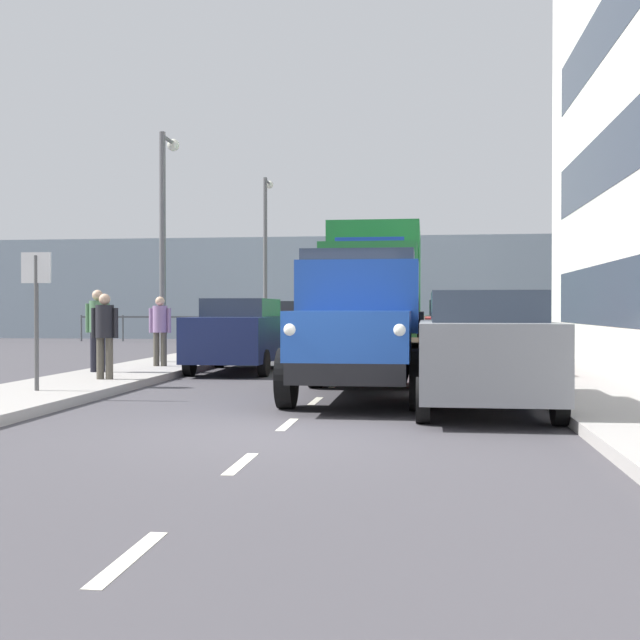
{
  "coord_description": "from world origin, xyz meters",
  "views": [
    {
      "loc": [
        -1.73,
        9.52,
        1.48
      ],
      "look_at": [
        0.36,
        -6.65,
        1.26
      ],
      "focal_mm": 45.46,
      "sensor_mm": 36.0,
      "label": 1
    }
  ],
  "objects": [
    {
      "name": "ground_plane",
      "position": [
        0.0,
        -8.4,
        0.0
      ],
      "size": [
        80.0,
        80.0,
        0.0
      ],
      "primitive_type": "plane",
      "color": "#423F44"
    },
    {
      "name": "sidewalk_left",
      "position": [
        -4.62,
        -8.4,
        0.07
      ],
      "size": [
        2.19,
        36.59,
        0.15
      ],
      "primitive_type": "cube",
      "color": "#9E9993",
      "rests_on": "ground_plane"
    },
    {
      "name": "sidewalk_right",
      "position": [
        4.62,
        -8.4,
        0.07
      ],
      "size": [
        2.19,
        36.59,
        0.15
      ],
      "primitive_type": "cube",
      "color": "#9E9993",
      "rests_on": "ground_plane"
    },
    {
      "name": "road_centreline_markings",
      "position": [
        0.0,
        -7.45,
        0.0
      ],
      "size": [
        0.12,
        31.39,
        0.01
      ],
      "color": "silver",
      "rests_on": "ground_plane"
    },
    {
      "name": "sea_horizon",
      "position": [
        0.0,
        -29.7,
        2.5
      ],
      "size": [
        80.0,
        0.8,
        5.0
      ],
      "primitive_type": "cube",
      "color": "#8C9EAD",
      "rests_on": "ground_plane"
    },
    {
      "name": "seawall_railing",
      "position": [
        -0.0,
        -26.1,
        0.92
      ],
      "size": [
        28.08,
        0.08,
        1.2
      ],
      "color": "#4C5156",
      "rests_on": "ground_plane"
    },
    {
      "name": "truck_vintage_blue",
      "position": [
        -0.67,
        -3.6,
        1.18
      ],
      "size": [
        2.17,
        5.64,
        2.43
      ],
      "color": "black",
      "rests_on": "ground_plane"
    },
    {
      "name": "lorry_cargo_green",
      "position": [
        -0.34,
        -13.91,
        2.08
      ],
      "size": [
        2.58,
        8.2,
        3.87
      ],
      "color": "#1E7033",
      "rests_on": "ground_plane"
    },
    {
      "name": "car_grey_kerbside_near",
      "position": [
        -2.57,
        -2.23,
        0.9
      ],
      "size": [
        1.9,
        4.05,
        1.72
      ],
      "color": "slate",
      "rests_on": "ground_plane"
    },
    {
      "name": "car_red_kerbside_1",
      "position": [
        -2.57,
        -7.96,
        0.89
      ],
      "size": [
        1.76,
        3.96,
        1.72
      ],
      "color": "#B21E1E",
      "rests_on": "ground_plane"
    },
    {
      "name": "car_white_kerbside_2",
      "position": [
        -2.57,
        -13.13,
        0.9
      ],
      "size": [
        1.82,
        4.18,
        1.72
      ],
      "color": "white",
      "rests_on": "ground_plane"
    },
    {
      "name": "car_navy_oppositeside_0",
      "position": [
        2.57,
        -9.12,
        0.9
      ],
      "size": [
        1.85,
        4.23,
        1.72
      ],
      "color": "navy",
      "rests_on": "ground_plane"
    },
    {
      "name": "car_maroon_oppositeside_1",
      "position": [
        2.57,
        -15.2,
        0.9
      ],
      "size": [
        1.9,
        4.28,
        1.72
      ],
      "color": "maroon",
      "rests_on": "ground_plane"
    },
    {
      "name": "pedestrian_in_dark_coat",
      "position": [
        4.27,
        -5.11,
        1.1
      ],
      "size": [
        0.53,
        0.34,
        1.62
      ],
      "color": "#4C473D",
      "rests_on": "sidewalk_right"
    },
    {
      "name": "pedestrian_near_railing",
      "position": [
        5.11,
        -6.78,
        1.17
      ],
      "size": [
        0.53,
        0.34,
        1.73
      ],
      "color": "black",
      "rests_on": "sidewalk_right"
    },
    {
      "name": "pedestrian_couple_b",
      "position": [
        4.38,
        -8.68,
        1.1
      ],
      "size": [
        0.53,
        0.34,
        1.62
      ],
      "color": "#4C473D",
      "rests_on": "sidewalk_right"
    },
    {
      "name": "lamp_post_promenade",
      "position": [
        4.82,
        -10.37,
        3.65
      ],
      "size": [
        0.32,
        1.14,
        5.79
      ],
      "color": "#59595B",
      "rests_on": "sidewalk_right"
    },
    {
      "name": "lamp_post_far",
      "position": [
        4.53,
        -22.13,
        4.04
      ],
      "size": [
        0.32,
        1.14,
        6.54
      ],
      "color": "#59595B",
      "rests_on": "sidewalk_right"
    },
    {
      "name": "street_sign",
      "position": [
        4.53,
        -2.93,
        1.68
      ],
      "size": [
        0.5,
        0.07,
        2.25
      ],
      "color": "#4C4C4C",
      "rests_on": "sidewalk_right"
    }
  ]
}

